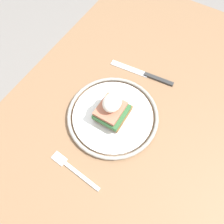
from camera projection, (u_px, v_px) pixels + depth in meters
ground_plane at (121, 178)px, 1.23m from camera, size 6.00×6.00×0.00m
dining_table at (127, 140)px, 0.68m from camera, size 1.15×0.71×0.72m
plate at (112, 117)px, 0.59m from camera, size 0.25×0.25×0.02m
sandwich at (112, 110)px, 0.55m from camera, size 0.08×0.08×0.08m
fork at (73, 169)px, 0.53m from camera, size 0.03×0.15×0.00m
knife at (147, 75)px, 0.66m from camera, size 0.03×0.20×0.01m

